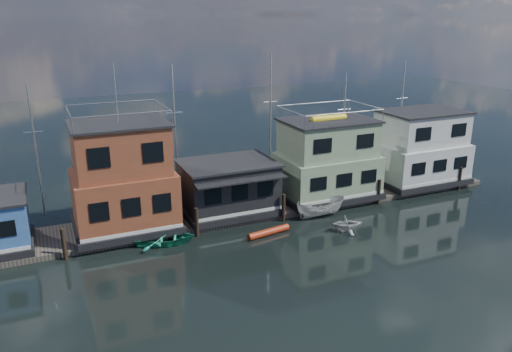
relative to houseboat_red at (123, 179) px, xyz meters
name	(u,v)px	position (x,y,z in m)	size (l,w,h in m)	color
ground	(308,284)	(8.50, -12.00, -4.10)	(160.00, 160.00, 0.00)	black
dock	(234,212)	(8.50, 0.00, -3.90)	(48.00, 5.00, 0.40)	#595147
houseboat_red	(123,179)	(0.00, 0.00, 0.00)	(7.40, 5.90, 11.86)	black
houseboat_dark	(228,187)	(8.00, -0.02, -1.69)	(7.40, 6.10, 4.06)	black
houseboat_green	(327,160)	(17.00, 0.00, -0.55)	(8.40, 5.90, 7.03)	black
houseboat_white	(420,148)	(27.00, 0.00, -0.57)	(8.40, 5.90, 6.66)	black
pilings	(244,214)	(8.17, -2.80, -3.00)	(42.28, 0.28, 2.20)	#2D2116
background_masts	(258,127)	(13.26, 6.00, 1.45)	(36.40, 0.16, 12.00)	silver
motorboat	(320,208)	(14.56, -3.24, -3.32)	(1.53, 4.08, 1.57)	silver
red_kayak	(269,232)	(9.33, -4.73, -3.85)	(0.50, 0.50, 3.42)	#AE2D12
dinghy_teal	(165,238)	(2.08, -3.04, -3.67)	(2.99, 4.19, 0.87)	teal
dinghy_white	(346,223)	(14.92, -6.38, -3.48)	(2.03, 2.35, 1.24)	silver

